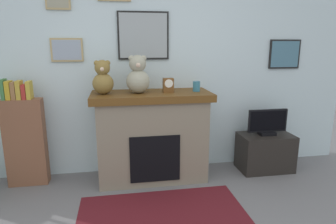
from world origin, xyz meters
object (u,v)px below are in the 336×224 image
object	(u,v)px
mantel_clock	(168,85)
teddy_bear_tan	(103,79)
candle_jar	(196,86)
tv_stand	(265,152)
television	(267,123)
teddy_bear_grey	(138,76)
fireplace	(152,136)
bookshelf	(25,138)

from	to	relation	value
mantel_clock	teddy_bear_tan	distance (m)	0.73
candle_jar	teddy_bear_tan	world-z (taller)	teddy_bear_tan
candle_jar	teddy_bear_tan	distance (m)	1.06
tv_stand	mantel_clock	size ratio (longest dim) A/B	4.11
tv_stand	candle_jar	xyz separation A→B (m)	(-0.92, 0.00, 0.87)
mantel_clock	teddy_bear_tan	size ratio (longest dim) A/B	0.43
television	teddy_bear_grey	bearing A→B (deg)	179.80
fireplace	bookshelf	world-z (taller)	bookshelf
mantel_clock	television	bearing A→B (deg)	-0.22
bookshelf	candle_jar	distance (m)	2.02
teddy_bear_grey	television	bearing A→B (deg)	-0.20
tv_stand	teddy_bear_tan	xyz separation A→B (m)	(-1.97, 0.00, 0.97)
mantel_clock	teddy_bear_tan	xyz separation A→B (m)	(-0.72, 0.00, 0.09)
fireplace	teddy_bear_grey	distance (m)	0.72
tv_stand	television	world-z (taller)	television
tv_stand	teddy_bear_grey	bearing A→B (deg)	179.84
bookshelf	teddy_bear_tan	xyz separation A→B (m)	(0.89, -0.10, 0.66)
candle_jar	mantel_clock	bearing A→B (deg)	-179.75
bookshelf	teddy_bear_grey	bearing A→B (deg)	-4.30
bookshelf	tv_stand	distance (m)	2.88
mantel_clock	teddy_bear_tan	bearing A→B (deg)	179.92
fireplace	candle_jar	world-z (taller)	candle_jar
candle_jar	teddy_bear_tan	size ratio (longest dim) A/B	0.32
bookshelf	fireplace	bearing A→B (deg)	-3.11
bookshelf	television	size ratio (longest dim) A/B	2.41
mantel_clock	teddy_bear_grey	bearing A→B (deg)	179.84
television	teddy_bear_grey	distance (m)	1.71
mantel_clock	candle_jar	bearing A→B (deg)	0.25
bookshelf	teddy_bear_tan	world-z (taller)	teddy_bear_tan
tv_stand	teddy_bear_tan	size ratio (longest dim) A/B	1.77
tv_stand	teddy_bear_tan	world-z (taller)	teddy_bear_tan
television	candle_jar	distance (m)	1.04
fireplace	teddy_bear_grey	bearing A→B (deg)	-173.04
tv_stand	teddy_bear_tan	bearing A→B (deg)	179.87
teddy_bear_tan	teddy_bear_grey	world-z (taller)	teddy_bear_grey
fireplace	tv_stand	xyz separation A→B (m)	(1.44, -0.02, -0.29)
candle_jar	teddy_bear_tan	bearing A→B (deg)	-179.97
bookshelf	television	world-z (taller)	bookshelf
bookshelf	candle_jar	xyz separation A→B (m)	(1.94, -0.10, 0.55)
fireplace	bookshelf	bearing A→B (deg)	176.89
tv_stand	teddy_bear_grey	xyz separation A→B (m)	(-1.59, 0.00, 1.00)
bookshelf	television	distance (m)	2.87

